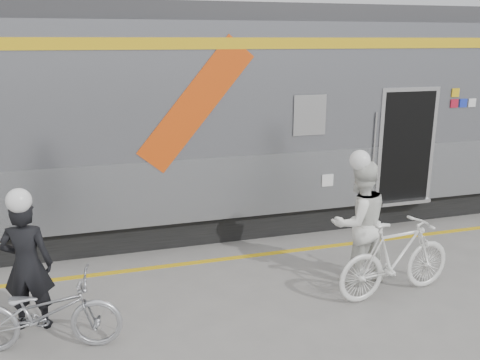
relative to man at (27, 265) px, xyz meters
name	(u,v)px	position (x,y,z in m)	size (l,w,h in m)	color
ground	(304,321)	(3.33, -0.87, -0.84)	(90.00, 90.00, 0.00)	slate
train	(270,115)	(4.33, 3.32, 1.21)	(24.00, 3.17, 4.10)	black
safety_strip	(253,256)	(3.33, 1.28, -0.84)	(24.00, 0.12, 0.01)	gold
man	(27,265)	(0.00, 0.00, 0.00)	(0.61, 0.40, 1.69)	black
bicycle_left	(44,313)	(0.20, -0.55, -0.38)	(0.62, 1.77, 0.93)	#ABADB3
woman	(359,223)	(4.54, -0.01, 0.08)	(0.90, 0.70, 1.85)	white
bicycle_right	(396,258)	(4.84, -0.56, -0.28)	(0.53, 1.86, 1.12)	white
helmet_man	(18,188)	(0.00, 0.00, 0.99)	(0.29, 0.29, 0.29)	white
helmet_woman	(364,151)	(4.54, -0.01, 1.15)	(0.30, 0.30, 0.30)	white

